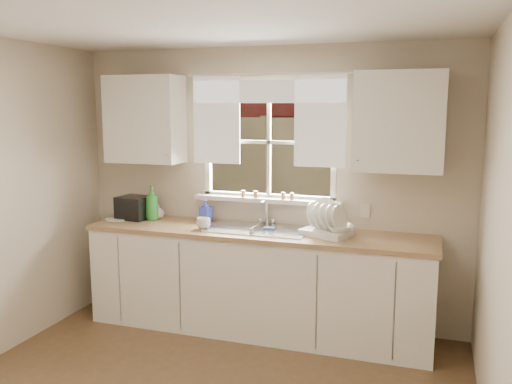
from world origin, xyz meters
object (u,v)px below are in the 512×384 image
(black_appliance, at_px, (135,208))
(cup, at_px, (203,223))
(soap_bottle_a, at_px, (152,203))
(dish_rack, at_px, (327,225))

(black_appliance, bearing_deg, cup, -6.51)
(soap_bottle_a, distance_m, black_appliance, 0.19)
(soap_bottle_a, relative_size, black_appliance, 1.10)
(dish_rack, distance_m, black_appliance, 1.87)
(dish_rack, xyz_separation_m, black_appliance, (-1.87, 0.08, 0.02))
(soap_bottle_a, relative_size, cup, 2.56)
(cup, xyz_separation_m, black_appliance, (-0.80, 0.20, 0.06))
(cup, bearing_deg, dish_rack, 6.90)
(cup, distance_m, black_appliance, 0.83)
(dish_rack, relative_size, soap_bottle_a, 1.43)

